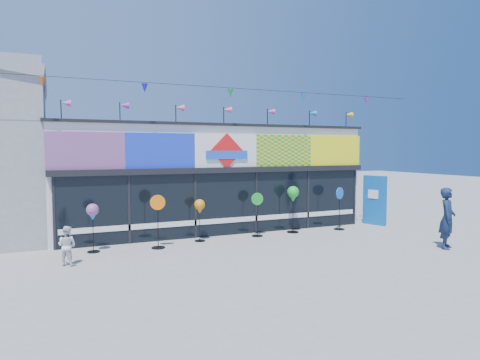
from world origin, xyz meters
TOP-DOWN VIEW (x-y plane):
  - ground at (0.00, 0.00)m, footprint 80.00×80.00m
  - kite_shop at (0.00, 5.94)m, footprint 16.00×5.70m
  - blue_sign at (6.51, 2.96)m, footprint 0.46×1.03m
  - spinner_0 at (-4.72, 2.60)m, footprint 0.38×0.38m
  - spinner_1 at (-2.78, 2.33)m, footprint 0.47×0.44m
  - spinner_2 at (-1.23, 2.79)m, footprint 0.37×0.37m
  - spinner_3 at (0.94, 2.75)m, footprint 0.45×0.40m
  - spinner_4 at (2.49, 2.85)m, footprint 0.45×0.45m
  - spinner_5 at (4.48, 2.64)m, footprint 0.45×0.43m
  - adult_man at (5.59, -1.41)m, footprint 0.85×0.79m
  - child at (-5.50, 1.33)m, footprint 0.60×0.55m

SIDE VIEW (x-z plane):
  - ground at x=0.00m, z-range 0.00..0.00m
  - child at x=-5.50m, z-range 0.00..1.08m
  - spinner_3 at x=0.94m, z-range 0.05..1.63m
  - spinner_5 at x=4.48m, z-range 0.05..1.72m
  - spinner_1 at x=-2.78m, z-range 0.05..1.76m
  - adult_man at x=5.59m, z-range 0.00..1.94m
  - blue_sign at x=6.51m, z-range 0.01..2.06m
  - spinner_2 at x=-1.23m, z-range 0.43..1.88m
  - spinner_0 at x=-4.72m, z-range 0.45..1.95m
  - spinner_4 at x=2.49m, z-range 0.53..2.30m
  - kite_shop at x=0.00m, z-range -0.61..4.70m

